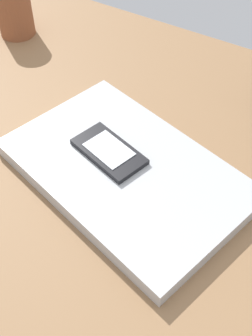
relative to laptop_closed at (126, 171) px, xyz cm
name	(u,v)px	position (x,y,z in cm)	size (l,w,h in cm)	color
desk_surface	(147,178)	(-2.23, -2.59, -2.73)	(120.00, 80.00, 3.00)	olive
laptop_closed	(126,171)	(0.00, 0.00, 0.00)	(35.77, 22.81, 2.46)	#B7BABC
cell_phone_on_laptop	(109,151)	(3.53, -0.83, 1.70)	(12.60, 9.01, 1.00)	black
pen_cup	(14,12)	(40.64, -22.62, 3.69)	(7.29, 7.29, 9.84)	brown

